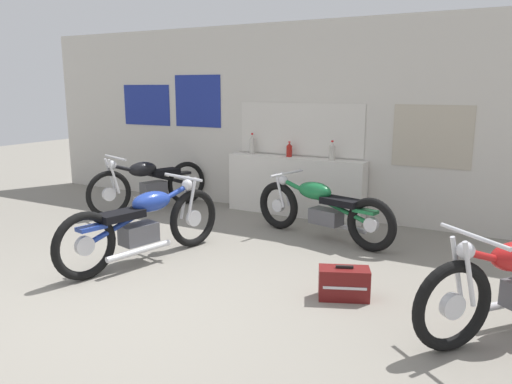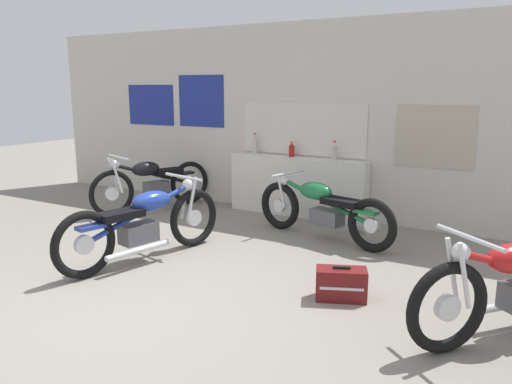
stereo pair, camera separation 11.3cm
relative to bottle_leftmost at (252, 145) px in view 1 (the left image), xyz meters
The scene contains 10 objects.
ground_plane 3.87m from the bottle_leftmost, 77.15° to the right, with size 24.00×24.00×0.00m, color gray.
wall_back 0.92m from the bottle_leftmost, ahead, with size 10.00×0.07×2.80m.
sill_counter 0.94m from the bottle_leftmost, ahead, with size 2.12×0.28×0.87m.
bottle_leftmost is the anchor object (origin of this frame).
bottle_left_center 0.64m from the bottle_leftmost, ahead, with size 0.08×0.08×0.23m.
bottle_center 1.32m from the bottle_leftmost, ahead, with size 0.09×0.09×0.28m.
motorcycle_green 1.92m from the bottle_leftmost, 32.36° to the right, with size 2.01×0.75×0.79m.
motorcycle_black 1.69m from the bottle_leftmost, 147.82° to the right, with size 0.88×1.93×0.89m.
motorcycle_blue 2.74m from the bottle_leftmost, 87.03° to the right, with size 0.72×2.08×0.88m.
hard_case_darkred 3.61m from the bottle_leftmost, 47.21° to the right, with size 0.50×0.38×0.31m.
Camera 1 is at (2.88, -3.02, 1.89)m, focal length 35.00 mm.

